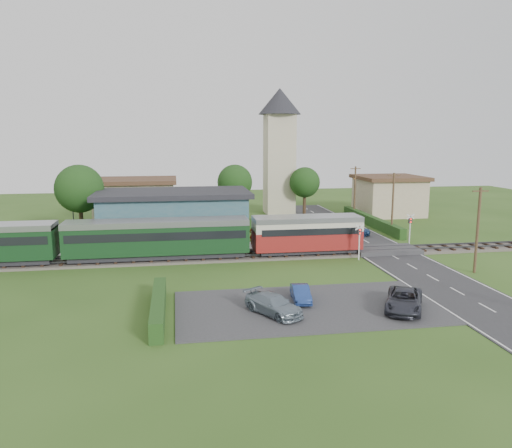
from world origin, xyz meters
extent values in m
plane|color=#2D4C19|center=(0.00, 0.00, 0.00)|extent=(120.00, 120.00, 0.00)
cube|color=#4C443D|center=(0.00, 2.00, 0.10)|extent=(76.00, 3.20, 0.20)
cube|color=#3F3F47|center=(0.00, 1.28, 0.42)|extent=(76.00, 0.08, 0.15)
cube|color=#3F3F47|center=(0.00, 2.72, 0.42)|extent=(76.00, 0.08, 0.15)
cube|color=#28282B|center=(10.00, 0.00, 0.03)|extent=(6.00, 70.00, 0.05)
cube|color=#333335|center=(-1.50, -12.00, 0.04)|extent=(17.00, 9.00, 0.08)
cube|color=#333335|center=(10.00, 2.00, 0.23)|extent=(6.20, 3.40, 0.45)
cube|color=gray|center=(-10.00, 5.20, 0.23)|extent=(30.00, 3.00, 0.45)
cube|color=#C1B597|center=(-18.00, 5.20, 1.65)|extent=(2.00, 2.00, 2.40)
cube|color=#232328|center=(-18.00, 5.20, 2.93)|extent=(2.30, 2.30, 0.15)
cube|color=#305E6D|center=(-10.00, 11.00, 2.40)|extent=(15.00, 8.00, 4.80)
cube|color=#232328|center=(-10.00, 11.00, 5.05)|extent=(16.00, 9.00, 0.50)
cube|color=#232328|center=(-10.00, 7.06, 1.10)|extent=(1.20, 0.12, 2.20)
cube|color=black|center=(-15.00, 7.06, 2.40)|extent=(1.00, 0.12, 1.20)
cube|color=black|center=(-13.00, 7.06, 2.40)|extent=(1.00, 0.12, 1.20)
cube|color=black|center=(-7.00, 7.06, 2.40)|extent=(1.00, 0.12, 1.20)
cube|color=black|center=(-5.00, 7.06, 2.40)|extent=(1.00, 0.12, 1.20)
cube|color=#232328|center=(2.20, 2.00, 0.59)|extent=(9.00, 2.20, 0.50)
cube|color=maroon|center=(2.20, 2.00, 1.59)|extent=(10.00, 2.80, 1.80)
cube|color=beige|center=(2.20, 2.00, 2.84)|extent=(10.00, 2.82, 0.90)
cube|color=black|center=(2.20, 2.00, 2.49)|extent=(9.00, 2.88, 0.60)
cube|color=gray|center=(2.20, 2.00, 3.49)|extent=(10.00, 2.90, 0.45)
cube|color=#232328|center=(-11.40, 2.00, 0.59)|extent=(15.20, 2.20, 0.50)
cube|color=#113317|center=(-11.40, 2.00, 2.09)|extent=(16.00, 2.80, 2.60)
cube|color=black|center=(-11.40, 2.00, 2.49)|extent=(15.40, 2.86, 0.70)
cube|color=gray|center=(-11.40, 2.00, 3.49)|extent=(16.00, 2.90, 0.50)
cube|color=#C1B597|center=(5.00, 28.00, 7.00)|extent=(4.00, 4.00, 14.00)
cone|color=#232328|center=(5.00, 28.00, 15.80)|extent=(6.00, 6.00, 3.60)
cube|color=tan|center=(-15.00, 25.00, 2.50)|extent=(10.00, 8.00, 5.00)
cube|color=#472D1E|center=(-15.00, 25.00, 5.25)|extent=(10.80, 8.80, 0.50)
cube|color=tan|center=(20.00, 24.00, 2.50)|extent=(8.00, 8.00, 5.00)
cube|color=#472D1E|center=(20.00, 24.00, 5.25)|extent=(8.80, 8.80, 0.50)
cube|color=#193814|center=(-11.00, -12.00, 0.60)|extent=(0.80, 9.00, 1.20)
cube|color=#193814|center=(14.20, 16.00, 0.60)|extent=(0.80, 18.00, 1.20)
cube|color=#193814|center=(-10.00, 15.50, 0.65)|extent=(22.00, 0.80, 1.30)
cylinder|color=#332316|center=(-20.00, 14.00, 2.06)|extent=(0.44, 0.44, 4.12)
sphere|color=#143311|center=(-20.00, 14.00, 5.40)|extent=(5.20, 5.20, 5.20)
cylinder|color=#332316|center=(-2.00, 23.00, 1.93)|extent=(0.44, 0.44, 3.85)
sphere|color=#143311|center=(-2.00, 23.00, 5.04)|extent=(4.60, 4.60, 4.60)
cylinder|color=#332316|center=(8.00, 25.00, 1.79)|extent=(0.44, 0.44, 3.58)
sphere|color=#143311|center=(8.00, 25.00, 4.68)|extent=(4.20, 4.20, 4.20)
cylinder|color=#473321|center=(14.20, -6.00, 3.50)|extent=(0.22, 0.22, 7.00)
cube|color=#473321|center=(14.20, -6.00, 6.70)|extent=(1.40, 0.10, 0.10)
cylinder|color=#473321|center=(14.20, 10.00, 3.50)|extent=(0.22, 0.22, 7.00)
cube|color=#473321|center=(14.20, 10.00, 6.70)|extent=(1.40, 0.10, 0.10)
cylinder|color=#473321|center=(14.20, 22.00, 3.50)|extent=(0.22, 0.22, 7.00)
cube|color=#473321|center=(14.20, 22.00, 6.70)|extent=(1.40, 0.10, 0.10)
cylinder|color=silver|center=(6.40, -0.40, 1.50)|extent=(0.12, 0.12, 3.00)
cube|color=#232328|center=(6.40, -0.40, 2.60)|extent=(0.35, 0.18, 0.55)
sphere|color=#FF190C|center=(6.40, -0.52, 2.75)|extent=(0.14, 0.14, 0.14)
sphere|color=#FF190C|center=(6.40, -0.52, 2.45)|extent=(0.14, 0.14, 0.14)
cube|color=silver|center=(6.40, -0.40, 3.00)|extent=(0.84, 0.05, 0.55)
cube|color=silver|center=(6.40, -0.40, 3.00)|extent=(0.84, 0.05, 0.55)
cylinder|color=silver|center=(13.60, 4.40, 1.50)|extent=(0.12, 0.12, 3.00)
cube|color=#232328|center=(13.60, 4.40, 2.60)|extent=(0.35, 0.18, 0.55)
sphere|color=#FF190C|center=(13.60, 4.28, 2.75)|extent=(0.14, 0.14, 0.14)
sphere|color=#FF190C|center=(13.60, 4.28, 2.45)|extent=(0.14, 0.14, 0.14)
cube|color=silver|center=(13.60, 4.40, 3.00)|extent=(0.84, 0.05, 0.55)
cube|color=silver|center=(13.60, 4.40, 3.00)|extent=(0.84, 0.05, 0.55)
cylinder|color=#3F3F47|center=(-22.00, 20.00, 2.50)|extent=(0.14, 0.14, 5.00)
sphere|color=orange|center=(-22.00, 20.00, 5.00)|extent=(0.30, 0.30, 0.30)
cylinder|color=#3F3F47|center=(16.00, 27.00, 2.50)|extent=(0.14, 0.14, 5.00)
sphere|color=orange|center=(16.00, 27.00, 5.00)|extent=(0.30, 0.30, 0.30)
imported|color=navy|center=(9.64, 10.14, 0.72)|extent=(4.24, 2.79, 1.34)
imported|color=navy|center=(-1.64, -10.86, 0.61)|extent=(1.44, 3.28, 1.05)
imported|color=gray|center=(-3.94, -13.00, 0.70)|extent=(3.70, 4.56, 1.24)
imported|color=#2E2F3A|center=(4.42, -13.59, 0.73)|extent=(4.11, 5.15, 1.30)
imported|color=gray|center=(-2.33, 5.57, 1.44)|extent=(0.74, 0.51, 1.97)
imported|color=gray|center=(-14.20, 4.63, 1.28)|extent=(0.78, 0.92, 1.65)
camera|label=1|loc=(-9.77, -42.06, 11.02)|focal=35.00mm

